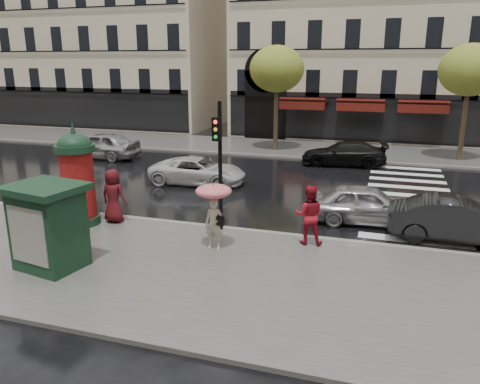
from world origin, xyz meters
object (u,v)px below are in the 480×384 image
(woman_umbrella, at_px, (214,206))
(car_silver, at_px, (367,204))
(morris_column, at_px, (77,176))
(traffic_light, at_px, (219,154))
(woman_red, at_px, (309,215))
(car_darkgrey, at_px, (458,221))
(newsstand, at_px, (48,225))
(car_black, at_px, (344,153))
(man_burgundy, at_px, (113,196))
(car_white, at_px, (198,171))
(car_far_silver, at_px, (101,145))

(woman_umbrella, height_order, car_silver, woman_umbrella)
(morris_column, relative_size, traffic_light, 0.84)
(woman_red, relative_size, car_darkgrey, 0.44)
(newsstand, bearing_deg, traffic_light, 50.39)
(woman_umbrella, relative_size, car_black, 0.45)
(car_darkgrey, bearing_deg, woman_umbrella, 115.08)
(morris_column, bearing_deg, woman_umbrella, -8.06)
(woman_red, xyz_separation_m, car_silver, (1.63, 2.88, -0.36))
(car_silver, bearing_deg, morris_column, 104.91)
(woman_red, distance_m, morris_column, 8.02)
(newsstand, bearing_deg, man_burgundy, 96.24)
(car_darkgrey, bearing_deg, traffic_light, 103.04)
(traffic_light, distance_m, newsstand, 5.60)
(woman_red, bearing_deg, man_burgundy, -7.80)
(man_burgundy, height_order, car_silver, man_burgundy)
(car_silver, distance_m, car_white, 8.64)
(woman_umbrella, bearing_deg, newsstand, -146.16)
(woman_red, height_order, newsstand, newsstand)
(man_burgundy, height_order, newsstand, newsstand)
(car_white, bearing_deg, car_silver, -116.36)
(man_burgundy, relative_size, car_darkgrey, 0.44)
(car_darkgrey, bearing_deg, car_silver, 72.83)
(car_white, bearing_deg, car_black, -47.72)
(car_black, bearing_deg, morris_column, -37.43)
(car_white, xyz_separation_m, car_far_silver, (-7.86, 3.90, 0.17))
(car_silver, bearing_deg, car_darkgrey, -112.90)
(newsstand, height_order, car_white, newsstand)
(car_darkgrey, height_order, car_black, car_darkgrey)
(woman_red, height_order, car_white, woman_red)
(woman_red, distance_m, car_white, 8.91)
(woman_red, xyz_separation_m, car_far_silver, (-14.18, 10.18, -0.26))
(woman_red, distance_m, car_darkgrey, 4.94)
(car_white, xyz_separation_m, car_black, (6.21, 6.32, 0.04))
(woman_red, height_order, traffic_light, traffic_light)
(newsstand, xyz_separation_m, car_darkgrey, (11.05, 5.79, -0.62))
(woman_umbrella, height_order, morris_column, morris_column)
(traffic_light, distance_m, car_silver, 5.72)
(woman_umbrella, distance_m, woman_red, 2.98)
(man_burgundy, distance_m, morris_column, 1.39)
(car_silver, xyz_separation_m, car_white, (-7.95, 3.40, -0.07))
(car_white, distance_m, car_black, 8.87)
(morris_column, bearing_deg, traffic_light, 9.77)
(man_burgundy, bearing_deg, woman_umbrella, 167.24)
(man_burgundy, xyz_separation_m, newsstand, (0.42, -3.86, 0.26))
(car_darkgrey, distance_m, car_black, 11.64)
(car_silver, height_order, car_black, car_silver)
(morris_column, height_order, car_silver, morris_column)
(woman_umbrella, distance_m, car_far_silver, 16.26)
(car_black, bearing_deg, woman_red, -6.06)
(newsstand, height_order, car_black, newsstand)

